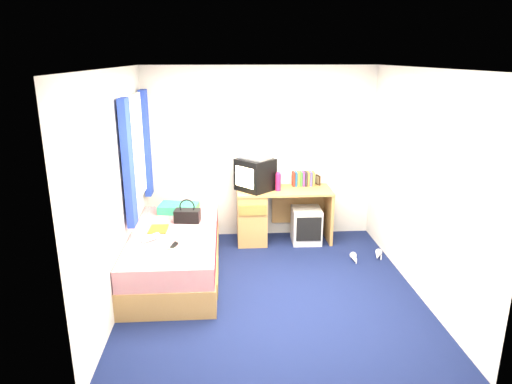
{
  "coord_description": "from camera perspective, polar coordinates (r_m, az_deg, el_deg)",
  "views": [
    {
      "loc": [
        -0.48,
        -4.55,
        2.52
      ],
      "look_at": [
        -0.12,
        0.7,
        0.94
      ],
      "focal_mm": 32.0,
      "sensor_mm": 36.0,
      "label": 1
    }
  ],
  "objects": [
    {
      "name": "crt_tv",
      "position": [
        6.2,
        -0.12,
        2.2
      ],
      "size": [
        0.59,
        0.59,
        0.43
      ],
      "rotation": [
        0.0,
        0.0,
        -0.84
      ],
      "color": "black",
      "rests_on": "desk"
    },
    {
      "name": "storage_cube",
      "position": [
        6.41,
        6.3,
        -4.15
      ],
      "size": [
        0.4,
        0.4,
        0.49
      ],
      "primitive_type": "cube",
      "rotation": [
        0.0,
        0.0,
        -0.02
      ],
      "color": "silver",
      "rests_on": "ground"
    },
    {
      "name": "pillow",
      "position": [
        6.08,
        -9.65,
        -1.99
      ],
      "size": [
        0.54,
        0.39,
        0.11
      ],
      "primitive_type": "cube",
      "rotation": [
        0.0,
        0.0,
        -0.15
      ],
      "color": "teal",
      "rests_on": "bed"
    },
    {
      "name": "window_assembly",
      "position": [
        5.66,
        -14.72,
        4.95
      ],
      "size": [
        0.11,
        1.42,
        1.4
      ],
      "color": "silver",
      "rests_on": "room_shell"
    },
    {
      "name": "towel",
      "position": [
        5.12,
        -7.96,
        -5.62
      ],
      "size": [
        0.34,
        0.31,
        0.09
      ],
      "primitive_type": "cube",
      "rotation": [
        0.0,
        0.0,
        -0.32
      ],
      "color": "white",
      "rests_on": "bed"
    },
    {
      "name": "water_bottle",
      "position": [
        5.22,
        -13.01,
        -5.59
      ],
      "size": [
        0.19,
        0.19,
        0.07
      ],
      "primitive_type": "cylinder",
      "rotation": [
        0.0,
        1.57,
        0.76
      ],
      "color": "silver",
      "rests_on": "bed"
    },
    {
      "name": "white_heels",
      "position": [
        6.07,
        13.63,
        -7.9
      ],
      "size": [
        0.47,
        0.32,
        0.09
      ],
      "color": "white",
      "rests_on": "ground"
    },
    {
      "name": "aerosol_can",
      "position": [
        6.3,
        2.25,
        1.33
      ],
      "size": [
        0.06,
        0.06,
        0.2
      ],
      "primitive_type": "cylinder",
      "rotation": [
        0.0,
        0.0,
        0.04
      ],
      "color": "silver",
      "rests_on": "desk"
    },
    {
      "name": "colour_swatch_fan",
      "position": [
        4.95,
        -9.86,
        -7.04
      ],
      "size": [
        0.23,
        0.13,
        0.01
      ],
      "primitive_type": "cube",
      "rotation": [
        0.0,
        0.0,
        -0.34
      ],
      "color": "gold",
      "rests_on": "bed"
    },
    {
      "name": "desk",
      "position": [
        6.37,
        1.02,
        -2.66
      ],
      "size": [
        1.3,
        0.55,
        0.75
      ],
      "color": "tan",
      "rests_on": "ground"
    },
    {
      "name": "magazine",
      "position": [
        5.53,
        -12.08,
        -4.55
      ],
      "size": [
        0.22,
        0.29,
        0.01
      ],
      "primitive_type": "cube",
      "rotation": [
        0.0,
        0.0,
        -0.03
      ],
      "color": "yellow",
      "rests_on": "bed"
    },
    {
      "name": "book_row",
      "position": [
        6.46,
        5.92,
        1.66
      ],
      "size": [
        0.31,
        0.13,
        0.2
      ],
      "color": "maroon",
      "rests_on": "desk"
    },
    {
      "name": "remote_control",
      "position": [
        5.04,
        -10.19,
        -6.56
      ],
      "size": [
        0.08,
        0.17,
        0.02
      ],
      "primitive_type": "cube",
      "rotation": [
        0.0,
        0.0,
        -0.21
      ],
      "color": "black",
      "rests_on": "bed"
    },
    {
      "name": "ground",
      "position": [
        5.22,
        1.91,
        -12.13
      ],
      "size": [
        3.4,
        3.4,
        0.0
      ],
      "primitive_type": "plane",
      "color": "#0C1438",
      "rests_on": "ground"
    },
    {
      "name": "room_shell",
      "position": [
        4.7,
        2.08,
        3.57
      ],
      "size": [
        3.4,
        3.4,
        3.4
      ],
      "color": "white",
      "rests_on": "ground"
    },
    {
      "name": "vcr",
      "position": [
        6.14,
        -0.09,
        4.48
      ],
      "size": [
        0.46,
        0.45,
        0.07
      ],
      "primitive_type": "cube",
      "rotation": [
        0.0,
        0.0,
        -0.75
      ],
      "color": "silver",
      "rests_on": "crt_tv"
    },
    {
      "name": "handbag",
      "position": [
        5.7,
        -8.57,
        -2.88
      ],
      "size": [
        0.33,
        0.21,
        0.29
      ],
      "rotation": [
        0.0,
        0.0,
        -0.12
      ],
      "color": "black",
      "rests_on": "bed"
    },
    {
      "name": "picture_frame",
      "position": [
        6.55,
        7.76,
        1.51
      ],
      "size": [
        0.05,
        0.12,
        0.14
      ],
      "primitive_type": "cube",
      "rotation": [
        0.0,
        0.0,
        0.25
      ],
      "color": "black",
      "rests_on": "desk"
    },
    {
      "name": "bed",
      "position": [
        5.52,
        -10.07,
        -7.65
      ],
      "size": [
        1.01,
        2.0,
        0.54
      ],
      "color": "tan",
      "rests_on": "ground"
    },
    {
      "name": "pink_water_bottle",
      "position": [
        6.18,
        2.79,
        1.19
      ],
      "size": [
        0.09,
        0.09,
        0.23
      ],
      "primitive_type": "cylinder",
      "rotation": [
        0.0,
        0.0,
        0.29
      ],
      "color": "#C31B51",
      "rests_on": "desk"
    }
  ]
}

